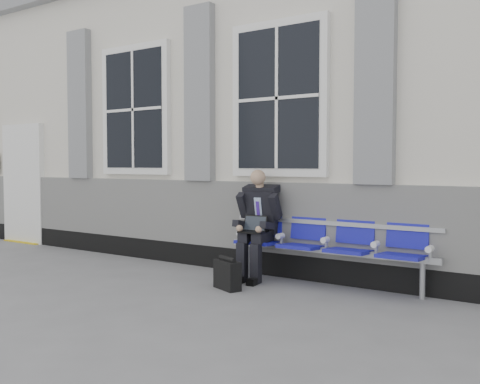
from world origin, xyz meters
The scene contains 5 objects.
ground centered at (0.00, 0.00, 0.00)m, with size 70.00×70.00×0.00m, color slate.
station_building centered at (-0.02, 3.47, 2.22)m, with size 14.40×4.40×4.49m.
bench centered at (1.09, 1.32, 0.55)m, with size 2.60×0.47×0.91m.
businessman centered at (0.21, 1.19, 0.74)m, with size 0.56×0.75×1.36m.
briefcase centered at (0.22, 0.51, 0.17)m, with size 0.40×0.28×0.38m.
Camera 1 is at (3.72, -4.41, 1.43)m, focal length 40.00 mm.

